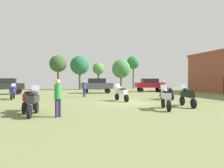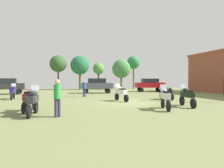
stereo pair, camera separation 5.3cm
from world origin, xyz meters
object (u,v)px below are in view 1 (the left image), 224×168
(motorcycle_1, at_px, (33,101))
(tree_6, at_px, (80,65))
(car_2, at_px, (150,84))
(person_2, at_px, (58,95))
(tree_3, at_px, (133,63))
(car_3, at_px, (97,85))
(tree_5, at_px, (58,64))
(person_3, at_px, (84,87))
(tree_1, at_px, (98,69))
(motorcycle_2, at_px, (187,96))
(person_1, at_px, (163,89))
(motorcycle_5, at_px, (31,99))
(motorcycle_7, at_px, (13,92))
(motorcycle_9, at_px, (166,97))
(car_1, at_px, (6,85))
(motorcycle_6, at_px, (166,92))
(tree_4, at_px, (121,69))
(motorcycle_8, at_px, (121,93))

(motorcycle_1, xyz_separation_m, tree_6, (4.56, 26.29, 3.75))
(car_2, xyz_separation_m, person_2, (-13.14, -18.10, -0.10))
(car_2, relative_size, tree_3, 0.68)
(car_3, height_order, tree_5, tree_5)
(person_3, bearing_deg, tree_1, 64.06)
(car_2, relative_size, car_3, 1.01)
(motorcycle_2, height_order, person_1, person_1)
(motorcycle_5, relative_size, motorcycle_7, 1.04)
(motorcycle_5, relative_size, motorcycle_9, 1.09)
(car_1, bearing_deg, tree_1, -59.59)
(motorcycle_6, bearing_deg, car_3, 108.89)
(motorcycle_9, height_order, tree_1, tree_1)
(person_1, relative_size, tree_3, 0.26)
(person_1, bearing_deg, person_2, -172.68)
(motorcycle_1, height_order, car_1, car_1)
(motorcycle_5, bearing_deg, tree_4, 73.34)
(motorcycle_2, distance_m, motorcycle_5, 9.82)
(motorcycle_5, distance_m, tree_5, 25.48)
(car_2, height_order, tree_6, tree_6)
(person_2, height_order, tree_4, tree_4)
(person_3, relative_size, tree_5, 0.28)
(car_1, relative_size, tree_3, 0.67)
(tree_1, bearing_deg, car_1, -143.45)
(motorcycle_8, xyz_separation_m, car_2, (8.09, 11.88, 0.46))
(person_1, bearing_deg, motorcycle_7, 133.95)
(motorcycle_1, height_order, person_2, person_2)
(motorcycle_2, bearing_deg, motorcycle_9, -149.13)
(motorcycle_5, height_order, tree_5, tree_5)
(motorcycle_9, xyz_separation_m, tree_6, (-2.89, 26.15, 3.74))
(motorcycle_6, xyz_separation_m, car_1, (-16.06, 10.86, 0.46))
(motorcycle_5, distance_m, person_2, 2.54)
(motorcycle_2, relative_size, motorcycle_5, 0.98)
(motorcycle_2, height_order, motorcycle_7, motorcycle_2)
(person_3, height_order, tree_1, tree_1)
(tree_3, bearing_deg, motorcycle_8, -112.63)
(tree_1, bearing_deg, motorcycle_7, -123.02)
(motorcycle_9, relative_size, person_2, 1.16)
(person_1, height_order, person_3, person_1)
(motorcycle_6, height_order, tree_4, tree_4)
(person_1, relative_size, person_3, 1.00)
(person_3, xyz_separation_m, tree_3, (11.69, 16.90, 4.25))
(car_2, relative_size, person_2, 2.49)
(car_3, bearing_deg, motorcycle_7, 132.81)
(motorcycle_8, bearing_deg, tree_1, 72.07)
(motorcycle_1, height_order, motorcycle_5, motorcycle_5)
(motorcycle_7, bearing_deg, motorcycle_9, -46.47)
(motorcycle_9, bearing_deg, motorcycle_6, 76.52)
(motorcycle_6, height_order, car_3, car_3)
(motorcycle_6, distance_m, car_1, 19.39)
(tree_4, bearing_deg, car_1, -151.26)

